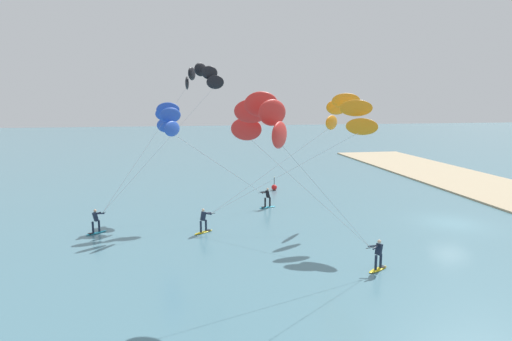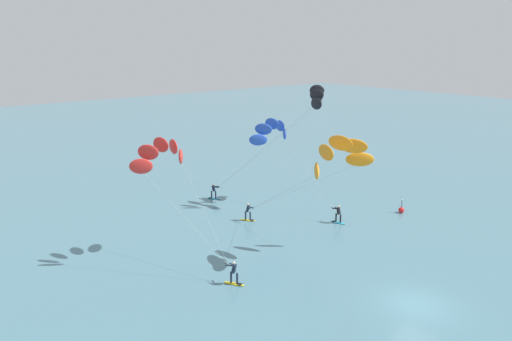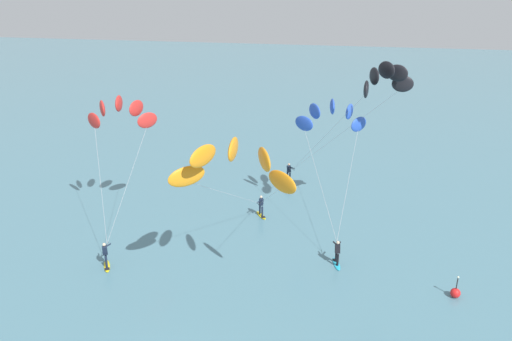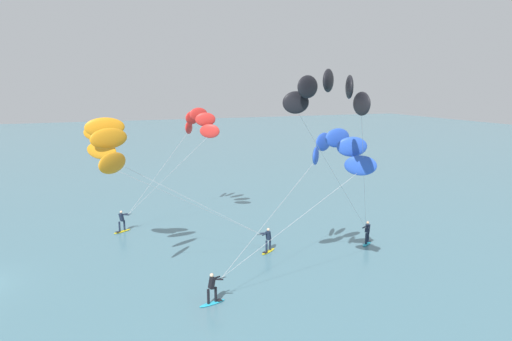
# 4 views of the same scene
# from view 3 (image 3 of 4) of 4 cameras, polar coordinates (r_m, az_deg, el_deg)

# --- Properties ---
(kitesurfer_nearshore) EXTENTS (4.97, 8.53, 9.32)m
(kitesurfer_nearshore) POSITION_cam_3_polar(r_m,az_deg,el_deg) (35.01, -15.76, 5.96)
(kitesurfer_nearshore) COLOR yellow
(kitesurfer_nearshore) RESTS_ON ground
(kitesurfer_mid_water) EXTENTS (5.37, 9.74, 8.74)m
(kitesurfer_mid_water) POSITION_cam_3_polar(r_m,az_deg,el_deg) (35.63, 8.91, 5.83)
(kitesurfer_mid_water) COLOR #23ADD1
(kitesurfer_mid_water) RESTS_ON ground
(kitesurfer_far_out) EXTENTS (9.53, 10.10, 11.93)m
(kitesurfer_far_out) POSITION_cam_3_polar(r_m,az_deg,el_deg) (33.04, 14.23, 9.69)
(kitesurfer_far_out) COLOR #23ADD1
(kitesurfer_far_out) RESTS_ON ground
(kitesurfer_downwind) EXTENTS (6.74, 12.01, 9.40)m
(kitesurfer_downwind) POSITION_cam_3_polar(r_m,az_deg,el_deg) (25.01, -2.51, 0.45)
(kitesurfer_downwind) COLOR yellow
(kitesurfer_downwind) RESTS_ON ground
(marker_buoy) EXTENTS (0.56, 0.56, 1.38)m
(marker_buoy) POSITION_cam_3_polar(r_m,az_deg,el_deg) (30.38, 22.36, -13.11)
(marker_buoy) COLOR red
(marker_buoy) RESTS_ON ground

